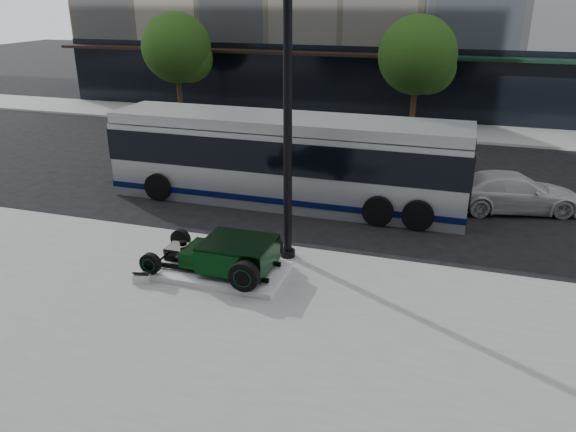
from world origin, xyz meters
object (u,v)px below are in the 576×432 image
(transit_bus, at_px, (286,159))
(white_sedan, at_px, (513,192))
(hot_rod, at_px, (230,254))
(lamppost, at_px, (288,134))

(transit_bus, xyz_separation_m, white_sedan, (7.39, 1.37, -0.86))
(hot_rod, distance_m, white_sedan, 10.08)
(lamppost, bearing_deg, white_sedan, 44.51)
(transit_bus, bearing_deg, lamppost, -71.71)
(lamppost, distance_m, transit_bus, 5.09)
(hot_rod, height_order, transit_bus, transit_bus)
(lamppost, bearing_deg, hot_rod, -124.73)
(hot_rod, bearing_deg, white_sedan, 46.42)
(hot_rod, height_order, white_sedan, white_sedan)
(lamppost, xyz_separation_m, transit_bus, (-1.47, 4.45, -1.98))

